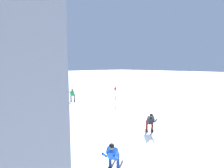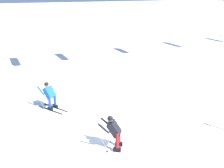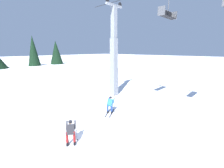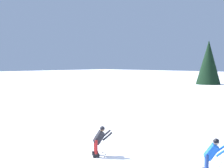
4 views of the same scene
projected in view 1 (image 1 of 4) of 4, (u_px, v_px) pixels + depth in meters
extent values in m
plane|color=white|center=(133.00, 134.00, 10.45)|extent=(260.00, 260.00, 0.00)
cube|color=white|center=(152.00, 131.00, 10.89)|extent=(1.47, 1.14, 0.01)
cube|color=black|center=(152.00, 130.00, 10.88)|extent=(0.29, 0.26, 0.16)
cylinder|color=maroon|center=(152.00, 125.00, 10.83)|extent=(0.13, 0.13, 0.61)
cube|color=white|center=(147.00, 132.00, 10.85)|extent=(1.47, 1.14, 0.01)
cube|color=black|center=(147.00, 130.00, 10.84)|extent=(0.29, 0.26, 0.16)
cylinder|color=maroon|center=(147.00, 125.00, 10.80)|extent=(0.13, 0.13, 0.61)
cube|color=black|center=(150.00, 120.00, 10.63)|extent=(0.67, 0.65, 0.61)
sphere|color=#997051|center=(151.00, 116.00, 10.44)|extent=(0.20, 0.20, 0.20)
sphere|color=black|center=(151.00, 115.00, 10.43)|extent=(0.22, 0.22, 0.22)
cylinder|color=black|center=(156.00, 121.00, 10.29)|extent=(0.42, 0.34, 0.41)
cylinder|color=gray|center=(156.00, 129.00, 10.33)|extent=(0.45, 0.21, 1.03)
cylinder|color=black|center=(156.00, 133.00, 10.55)|extent=(0.07, 0.07, 0.01)
cylinder|color=black|center=(149.00, 121.00, 10.25)|extent=(0.42, 0.34, 0.41)
cylinder|color=gray|center=(148.00, 129.00, 10.28)|extent=(0.32, 0.39, 1.03)
cylinder|color=black|center=(146.00, 133.00, 10.49)|extent=(0.07, 0.07, 0.01)
cube|color=gray|center=(6.00, 18.00, 1.14)|extent=(0.62, 0.62, 3.18)
cylinder|color=red|center=(115.00, 108.00, 16.01)|extent=(0.07, 0.07, 0.49)
cylinder|color=white|center=(115.00, 103.00, 15.96)|extent=(0.07, 0.07, 0.49)
cylinder|color=red|center=(115.00, 98.00, 15.90)|extent=(0.07, 0.07, 0.49)
cylinder|color=white|center=(115.00, 94.00, 15.85)|extent=(0.07, 0.07, 0.49)
cylinder|color=red|center=(115.00, 89.00, 15.79)|extent=(0.07, 0.07, 0.49)
cylinder|color=red|center=(115.00, 89.00, 15.81)|extent=(0.02, 0.28, 0.28)
cube|color=white|center=(75.00, 102.00, 19.84)|extent=(1.28, 1.32, 0.01)
cube|color=black|center=(75.00, 101.00, 19.83)|extent=(0.27, 0.28, 0.16)
cylinder|color=black|center=(74.00, 97.00, 19.78)|extent=(0.13, 0.13, 0.78)
cube|color=white|center=(71.00, 102.00, 19.87)|extent=(1.28, 1.32, 0.01)
cube|color=black|center=(71.00, 101.00, 19.86)|extent=(0.27, 0.28, 0.16)
cylinder|color=black|center=(71.00, 97.00, 19.80)|extent=(0.13, 0.13, 0.78)
cube|color=green|center=(73.00, 93.00, 19.69)|extent=(0.54, 0.54, 0.61)
sphere|color=#997051|center=(72.00, 90.00, 19.60)|extent=(0.21, 0.21, 0.21)
sphere|color=black|center=(72.00, 90.00, 19.60)|extent=(0.23, 0.23, 0.23)
cylinder|color=green|center=(74.00, 93.00, 19.42)|extent=(0.39, 0.40, 0.42)
cylinder|color=gray|center=(74.00, 98.00, 19.46)|extent=(0.35, 0.22, 1.10)
cylinder|color=black|center=(75.00, 102.00, 19.68)|extent=(0.07, 0.07, 0.01)
cylinder|color=green|center=(70.00, 93.00, 19.45)|extent=(0.39, 0.40, 0.42)
cylinder|color=gray|center=(70.00, 98.00, 19.49)|extent=(0.21, 0.35, 1.10)
cylinder|color=black|center=(70.00, 102.00, 19.72)|extent=(0.07, 0.07, 0.01)
cylinder|color=navy|center=(118.00, 161.00, 6.71)|extent=(0.13, 0.13, 0.63)
cube|color=black|center=(110.00, 168.00, 6.86)|extent=(0.23, 0.30, 0.16)
cylinder|color=navy|center=(110.00, 159.00, 6.82)|extent=(0.13, 0.13, 0.63)
cube|color=blue|center=(113.00, 153.00, 6.57)|extent=(0.63, 0.68, 0.62)
sphere|color=tan|center=(112.00, 147.00, 6.38)|extent=(0.21, 0.21, 0.21)
sphere|color=black|center=(112.00, 146.00, 6.37)|extent=(0.22, 0.22, 0.22)
cylinder|color=blue|center=(116.00, 157.00, 6.14)|extent=(0.31, 0.45, 0.41)
cylinder|color=blue|center=(104.00, 155.00, 6.28)|extent=(0.31, 0.45, 0.41)
cylinder|color=gray|center=(103.00, 168.00, 6.33)|extent=(0.15, 0.48, 1.06)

